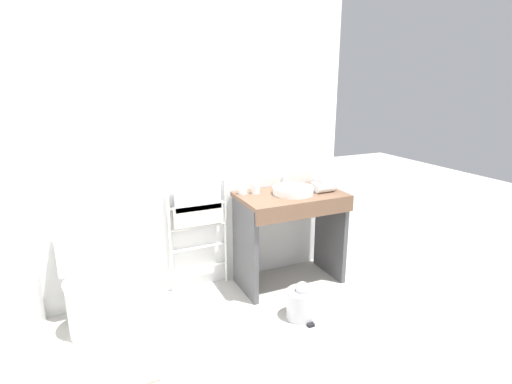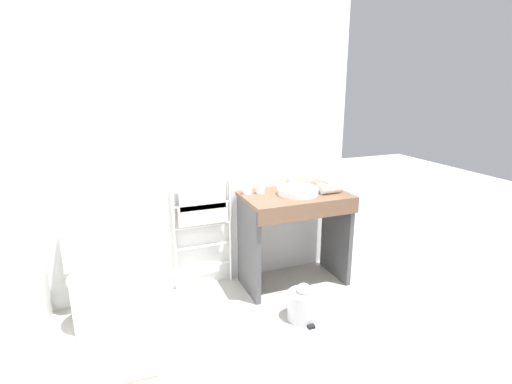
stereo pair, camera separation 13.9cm
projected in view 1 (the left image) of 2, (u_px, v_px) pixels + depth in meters
wall_back at (194, 148)px, 3.26m from camera, size 2.70×0.12×2.41m
toilet at (91, 286)px, 2.85m from camera, size 0.40×0.49×0.78m
towel_radiator at (198, 212)px, 3.30m from camera, size 0.51×0.06×0.97m
vanity_counter at (291, 224)px, 3.42m from camera, size 0.89×0.54×0.82m
sink_basin at (293, 190)px, 3.34m from camera, size 0.34×0.34×0.06m
faucet at (283, 180)px, 3.49m from camera, size 0.02×0.10×0.12m
cup_near_wall at (243, 188)px, 3.33m from camera, size 0.07×0.07×0.10m
cup_near_edge at (256, 188)px, 3.35m from camera, size 0.07×0.07×0.09m
hair_dryer at (325, 187)px, 3.40m from camera, size 0.23×0.16×0.08m
trash_bin at (302, 303)px, 3.01m from camera, size 0.23×0.27×0.30m
bath_mat at (109, 374)px, 2.45m from camera, size 0.56×0.36×0.01m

